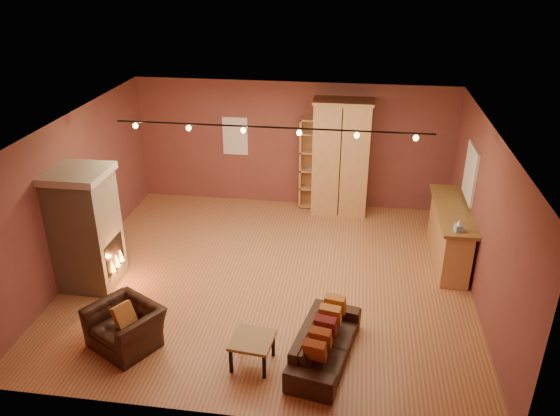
% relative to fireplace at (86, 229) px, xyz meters
% --- Properties ---
extents(floor, '(7.00, 7.00, 0.00)m').
position_rel_fireplace_xyz_m(floor, '(3.04, 0.60, -1.06)').
color(floor, '#935934').
rests_on(floor, ground).
extents(ceiling, '(7.00, 7.00, 0.00)m').
position_rel_fireplace_xyz_m(ceiling, '(3.04, 0.60, 1.74)').
color(ceiling, '#58311B').
rests_on(ceiling, back_wall).
extents(back_wall, '(7.00, 0.02, 2.80)m').
position_rel_fireplace_xyz_m(back_wall, '(3.04, 3.85, 0.34)').
color(back_wall, brown).
rests_on(back_wall, floor).
extents(left_wall, '(0.02, 6.50, 2.80)m').
position_rel_fireplace_xyz_m(left_wall, '(-0.46, 0.60, 0.34)').
color(left_wall, brown).
rests_on(left_wall, floor).
extents(right_wall, '(0.02, 6.50, 2.80)m').
position_rel_fireplace_xyz_m(right_wall, '(6.54, 0.60, 0.34)').
color(right_wall, brown).
rests_on(right_wall, floor).
extents(fireplace, '(1.01, 0.98, 2.12)m').
position_rel_fireplace_xyz_m(fireplace, '(0.00, 0.00, 0.00)').
color(fireplace, tan).
rests_on(fireplace, floor).
extents(back_window, '(0.56, 0.04, 0.86)m').
position_rel_fireplace_xyz_m(back_window, '(1.74, 3.83, 0.49)').
color(back_window, white).
rests_on(back_window, back_wall).
extents(bookcase, '(0.85, 0.33, 2.07)m').
position_rel_fireplace_xyz_m(bookcase, '(3.64, 3.74, -0.01)').
color(bookcase, tan).
rests_on(bookcase, floor).
extents(armoire, '(1.24, 0.71, 2.54)m').
position_rel_fireplace_xyz_m(armoire, '(4.12, 3.53, 0.21)').
color(armoire, tan).
rests_on(armoire, floor).
extents(bar_counter, '(0.60, 2.23, 1.07)m').
position_rel_fireplace_xyz_m(bar_counter, '(6.24, 1.70, -0.52)').
color(bar_counter, tan).
rests_on(bar_counter, floor).
extents(tissue_box, '(0.15, 0.15, 0.22)m').
position_rel_fireplace_xyz_m(tissue_box, '(6.19, 0.79, 0.10)').
color(tissue_box, '#83AED1').
rests_on(tissue_box, bar_counter).
extents(right_window, '(0.05, 0.90, 1.00)m').
position_rel_fireplace_xyz_m(right_window, '(6.51, 2.00, 0.59)').
color(right_window, white).
rests_on(right_window, right_wall).
extents(loveseat, '(0.84, 1.83, 0.75)m').
position_rel_fireplace_xyz_m(loveseat, '(4.15, -1.40, -0.70)').
color(loveseat, black).
rests_on(loveseat, floor).
extents(armchair, '(1.16, 1.03, 0.85)m').
position_rel_fireplace_xyz_m(armchair, '(1.23, -1.52, -0.63)').
color(armchair, black).
rests_on(armchair, floor).
extents(coffee_table, '(0.63, 0.63, 0.43)m').
position_rel_fireplace_xyz_m(coffee_table, '(3.15, -1.66, -0.69)').
color(coffee_table, olive).
rests_on(coffee_table, floor).
extents(track_rail, '(5.20, 0.09, 0.13)m').
position_rel_fireplace_xyz_m(track_rail, '(3.04, 0.80, 1.63)').
color(track_rail, black).
rests_on(track_rail, ceiling).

